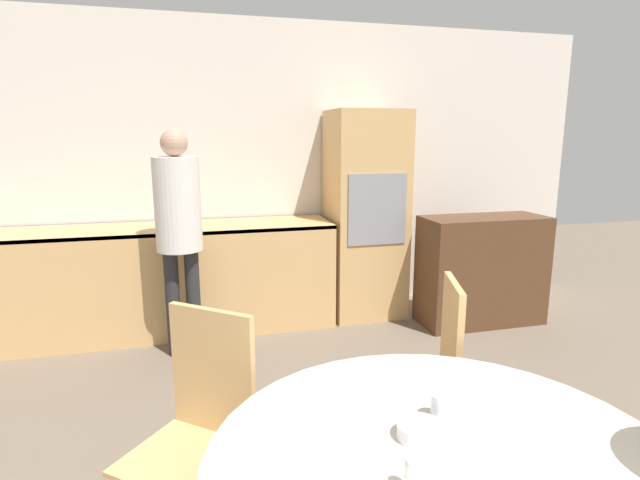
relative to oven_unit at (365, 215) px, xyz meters
name	(u,v)px	position (x,y,z in m)	size (l,w,h in m)	color
wall_back	(263,171)	(-0.87, 0.34, 0.38)	(6.31, 0.05, 2.60)	silver
kitchen_counter	(163,278)	(-1.77, -0.01, -0.46)	(2.81, 0.60, 0.89)	tan
oven_unit	(365,215)	(0.00, 0.00, 0.00)	(0.64, 0.59, 1.83)	tan
sideboard	(482,270)	(0.90, -0.48, -0.45)	(1.07, 0.45, 0.94)	#51331E
chair_far_left	(200,422)	(-1.52, -2.38, -0.38)	(0.56, 0.56, 0.96)	tan
chair_far_right	(430,369)	(-0.46, -2.20, -0.38)	(0.51, 0.51, 0.96)	tan
person_standing	(178,219)	(-1.60, -0.51, 0.12)	(0.32, 0.32, 1.66)	#262628
cup	(441,407)	(-0.78, -2.87, -0.15)	(0.07, 0.07, 0.08)	silver
bowl_near	(420,431)	(-0.89, -2.95, -0.17)	(0.14, 0.14, 0.04)	silver
salt_shaker	(410,474)	(-1.01, -3.15, -0.15)	(0.03, 0.03, 0.09)	white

